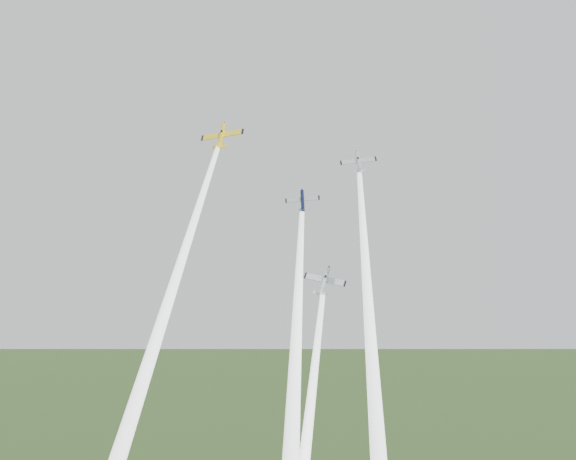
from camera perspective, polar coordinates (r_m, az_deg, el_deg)
The scene contains 7 objects.
plane_yellow at distance 142.10m, azimuth -5.27°, elevation 7.40°, with size 8.79×8.72×1.38m, color yellow, non-canonical shape.
smoke_trail_yellow at distance 115.85m, azimuth -9.74°, elevation -6.55°, with size 2.71×2.71×77.48m, color white, non-canonical shape.
plane_navy at distance 135.03m, azimuth 1.15°, elevation 2.36°, with size 6.52×6.47×1.02m, color #0C1337, non-canonical shape.
smoke_trail_navy at distance 115.82m, azimuth 0.65°, elevation -8.77°, with size 2.71×2.71×55.51m, color white, non-canonical shape.
plane_silver_right at distance 136.59m, azimuth 5.60°, elevation 5.38°, with size 6.89×6.83×1.08m, color silver, non-canonical shape.
smoke_trail_silver_right at distance 111.20m, azimuth 6.56°, elevation -8.71°, with size 2.71×2.71×72.64m, color white, non-canonical shape.
plane_silver_low at distance 127.41m, azimuth 2.88°, elevation -4.08°, with size 7.56×7.50×1.18m, color silver, non-canonical shape.
Camera 1 is at (16.05, -135.44, 81.06)m, focal length 45.00 mm.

